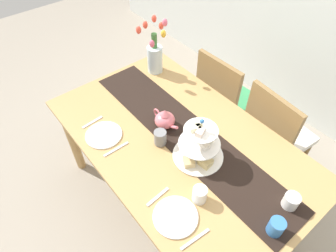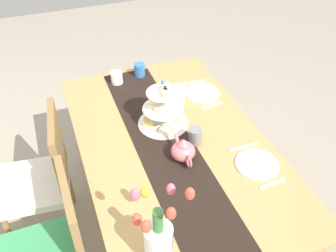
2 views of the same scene
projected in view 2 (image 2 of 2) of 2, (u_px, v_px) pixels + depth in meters
ground_plane at (172, 222)px, 2.58m from camera, size 8.00×8.00×0.00m
dining_table at (173, 154)px, 2.16m from camera, size 1.70×1.02×0.75m
chair_left at (55, 247)px, 1.86m from camera, size 0.43×0.43×0.91m
chair_right at (44, 175)px, 2.24m from camera, size 0.46×0.46×0.91m
table_runner at (164, 144)px, 2.08m from camera, size 1.62×0.32×0.00m
tiered_cake_stand at (163, 112)px, 2.16m from camera, size 0.30×0.30×0.30m
teapot at (183, 151)px, 1.96m from camera, size 0.24×0.13×0.14m
tulip_vase at (158, 238)px, 1.45m from camera, size 0.21×0.24×0.42m
cream_jug at (117, 78)px, 2.54m from camera, size 0.08×0.08×0.08m
dinner_plate_left at (257, 164)px, 1.96m from camera, size 0.23×0.23×0.01m
fork_left at (272, 184)px, 1.85m from camera, size 0.03×0.15×0.01m
knife_left at (243, 147)px, 2.06m from camera, size 0.02×0.17×0.01m
dinner_plate_right at (202, 93)px, 2.46m from camera, size 0.23×0.23×0.01m
fork_right at (212, 105)px, 2.36m from camera, size 0.03×0.15×0.01m
knife_right at (194, 82)px, 2.57m from camera, size 0.03×0.17×0.01m
mug_grey at (195, 136)px, 2.06m from camera, size 0.08×0.08×0.09m
mug_white_text at (180, 92)px, 2.39m from camera, size 0.08×0.08×0.09m
mug_orange at (140, 70)px, 2.61m from camera, size 0.08×0.08×0.09m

